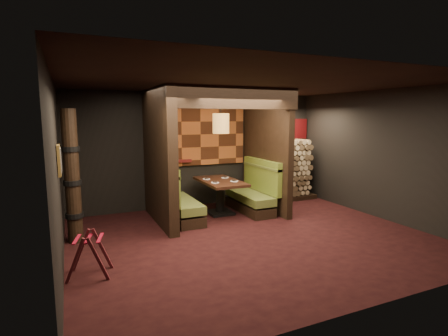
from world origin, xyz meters
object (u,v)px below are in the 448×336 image
booth_bench_left (178,202)px  totem_column (72,178)px  pendant_lamp (221,123)px  luggage_rack (89,253)px  dining_table (220,190)px  firewood_stack (284,170)px  booth_bench_right (253,194)px

booth_bench_left → totem_column: (-2.09, -0.55, 0.79)m
booth_bench_left → totem_column: totem_column is taller
pendant_lamp → luggage_rack: 4.08m
dining_table → firewood_stack: (2.19, 0.62, 0.26)m
booth_bench_right → pendant_lamp: (-0.84, 0.03, 1.71)m
booth_bench_right → dining_table: size_ratio=1.06×
luggage_rack → dining_table: bearing=36.1°
dining_table → totem_column: 3.26m
booth_bench_right → luggage_rack: bearing=-151.2°
booth_bench_right → pendant_lamp: bearing=178.1°
booth_bench_right → firewood_stack: size_ratio=0.92×
luggage_rack → totem_column: totem_column is taller
luggage_rack → totem_column: size_ratio=0.29×
pendant_lamp → totem_column: bearing=-169.6°
booth_bench_right → dining_table: booth_bench_right is taller
booth_bench_right → firewood_stack: (1.35, 0.70, 0.42)m
firewood_stack → totem_column: bearing=-166.8°
dining_table → pendant_lamp: size_ratio=1.57×
booth_bench_right → luggage_rack: (-3.83, -2.11, -0.07)m
booth_bench_right → firewood_stack: firewood_stack is taller
pendant_lamp → firewood_stack: pendant_lamp is taller
dining_table → firewood_stack: size_ratio=0.88×
booth_bench_right → dining_table: bearing=174.7°
dining_table → firewood_stack: 2.29m
dining_table → luggage_rack: size_ratio=2.16×
dining_table → firewood_stack: bearing=15.9°
pendant_lamp → luggage_rack: pendant_lamp is taller
pendant_lamp → luggage_rack: size_ratio=1.38×
booth_bench_left → firewood_stack: size_ratio=0.92×
pendant_lamp → booth_bench_right: bearing=-1.9°
dining_table → booth_bench_left: bearing=-175.8°
booth_bench_left → dining_table: bearing=4.2°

